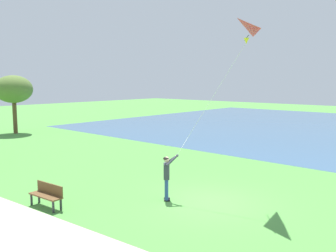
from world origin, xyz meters
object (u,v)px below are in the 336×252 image
object	(u,v)px
park_bench_near_walkway	(47,194)
tree_lakeside_near	(13,90)
person_kite_flyer	(167,174)
flying_kite	(237,32)

from	to	relation	value
park_bench_near_walkway	tree_lakeside_near	xyz separation A→B (m)	(7.93, 19.35, 3.39)
person_kite_flyer	park_bench_near_walkway	distance (m)	4.51
park_bench_near_walkway	tree_lakeside_near	bearing A→B (deg)	67.71
person_kite_flyer	park_bench_near_walkway	bearing A→B (deg)	141.59
flying_kite	park_bench_near_walkway	xyz separation A→B (m)	(-5.35, 4.66, -5.92)
tree_lakeside_near	person_kite_flyer	bearing A→B (deg)	-101.30
person_kite_flyer	park_bench_near_walkway	size ratio (longest dim) A/B	1.19
person_kite_flyer	flying_kite	world-z (taller)	flying_kite
person_kite_flyer	tree_lakeside_near	xyz separation A→B (m)	(4.42, 22.13, 2.85)
flying_kite	tree_lakeside_near	distance (m)	24.27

